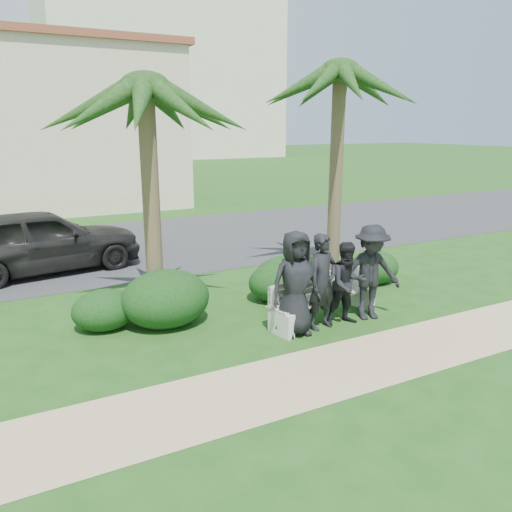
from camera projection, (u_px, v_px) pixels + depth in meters
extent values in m
plane|color=#194914|center=(306.00, 323.00, 9.58)|extent=(160.00, 160.00, 0.00)
cube|color=tan|center=(368.00, 361.00, 8.04)|extent=(30.00, 1.60, 0.01)
cube|color=#2D2D30|center=(173.00, 241.00, 16.44)|extent=(160.00, 8.00, 0.01)
cube|color=beige|center=(83.00, 130.00, 23.69)|extent=(8.00, 8.00, 7.00)
cube|color=brown|center=(76.00, 47.00, 22.77)|extent=(8.40, 8.40, 0.30)
cube|color=beige|center=(157.00, 72.00, 60.50)|extent=(26.00, 18.00, 20.00)
cube|color=gray|center=(325.00, 298.00, 9.61)|extent=(2.48, 1.04, 0.04)
cube|color=gray|center=(318.00, 282.00, 9.75)|extent=(2.38, 0.53, 0.28)
cube|color=beige|center=(274.00, 319.00, 9.16)|extent=(0.27, 0.58, 0.44)
cube|color=beige|center=(370.00, 300.00, 10.17)|extent=(0.27, 0.58, 0.44)
imported|color=black|center=(295.00, 283.00, 8.86)|extent=(0.99, 0.69, 1.91)
imported|color=black|center=(323.00, 282.00, 9.14)|extent=(0.73, 0.56, 1.80)
imported|color=black|center=(347.00, 284.00, 9.35)|extent=(0.85, 0.70, 1.60)
imported|color=black|center=(371.00, 272.00, 9.59)|extent=(1.33, 0.95, 1.87)
ellipsoid|color=black|center=(104.00, 309.00, 9.23)|extent=(1.18, 0.98, 0.77)
ellipsoid|color=black|center=(166.00, 297.00, 9.38)|extent=(1.68, 1.39, 1.10)
ellipsoid|color=black|center=(277.00, 281.00, 10.77)|extent=(1.29, 1.06, 0.84)
ellipsoid|color=black|center=(285.00, 275.00, 11.02)|extent=(1.42, 1.17, 0.92)
ellipsoid|color=black|center=(374.00, 266.00, 11.95)|extent=(1.24, 1.02, 0.81)
cylinder|color=brown|center=(152.00, 209.00, 9.31)|extent=(0.32, 0.32, 4.34)
cylinder|color=brown|center=(336.00, 178.00, 11.96)|extent=(0.32, 0.32, 4.89)
imported|color=black|center=(41.00, 241.00, 12.71)|extent=(5.10, 2.62, 1.66)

